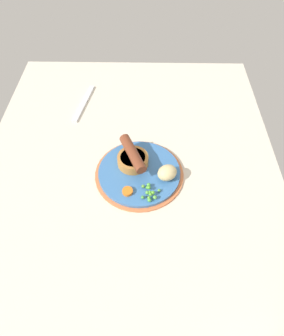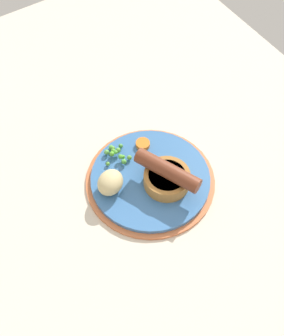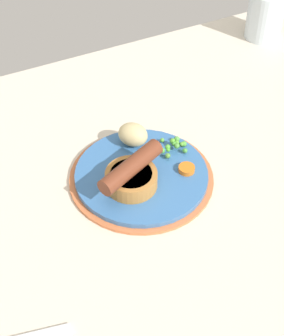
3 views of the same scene
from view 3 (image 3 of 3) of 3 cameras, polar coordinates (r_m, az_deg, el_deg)
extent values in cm
cube|color=beige|center=(90.01, 2.14, -2.41)|extent=(110.00, 80.00, 3.00)
cylinder|color=#CC6B3D|center=(89.61, -0.06, -1.03)|extent=(23.07, 23.07, 0.50)
cylinder|color=#386BA8|center=(89.29, -0.06, -0.83)|extent=(21.23, 21.23, 1.40)
cylinder|color=#AD7538|center=(86.01, -1.10, -1.14)|extent=(8.09, 8.09, 2.63)
cylinder|color=#33190C|center=(85.18, -1.11, -0.60)|extent=(6.47, 6.47, 0.30)
cylinder|color=brown|center=(84.12, -1.12, 0.12)|extent=(12.01, 7.31, 2.71)
sphere|color=green|center=(91.39, 2.67, 1.87)|extent=(0.72, 0.72, 0.72)
sphere|color=#4E983D|center=(91.87, 3.55, 2.26)|extent=(0.94, 0.94, 0.94)
sphere|color=#54AA36|center=(91.59, 2.63, 2.14)|extent=(0.88, 0.88, 0.88)
sphere|color=#549936|center=(93.75, 2.07, 2.84)|extent=(0.74, 0.74, 0.74)
sphere|color=#599638|center=(90.77, 2.63, 1.25)|extent=(0.87, 0.87, 0.87)
sphere|color=#45913C|center=(91.94, 4.38, 1.77)|extent=(0.83, 0.83, 0.83)
sphere|color=#579935|center=(92.87, 4.05, 2.43)|extent=(0.76, 0.76, 0.76)
sphere|color=#4EA33F|center=(91.40, 2.05, 1.78)|extent=(0.97, 0.97, 0.97)
sphere|color=green|center=(92.17, 3.28, 2.47)|extent=(0.74, 0.74, 0.74)
sphere|color=#54A62F|center=(92.77, 3.12, 2.74)|extent=(0.95, 0.95, 0.95)
sphere|color=#4F982F|center=(92.61, 3.53, 2.58)|extent=(0.89, 0.89, 0.89)
sphere|color=#549F44|center=(93.74, 3.56, 2.94)|extent=(0.98, 0.98, 0.98)
sphere|color=#4C9E38|center=(93.31, 4.27, 2.46)|extent=(0.95, 0.95, 0.95)
ellipsoid|color=#CCB77F|center=(92.73, -0.93, 3.42)|extent=(6.34, 6.58, 3.70)
cylinder|color=orange|center=(88.87, 4.67, -0.24)|extent=(2.82, 2.82, 0.87)
cylinder|color=silver|center=(123.69, 12.41, 14.94)|extent=(7.59, 7.59, 10.07)
camera|label=1|loc=(0.95, 34.24, 37.76)|focal=32.00mm
camera|label=2|loc=(0.83, -44.73, 39.92)|focal=50.00mm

